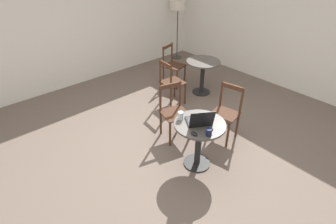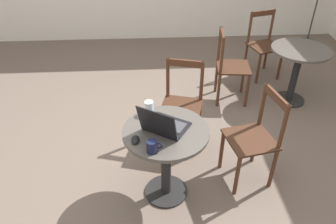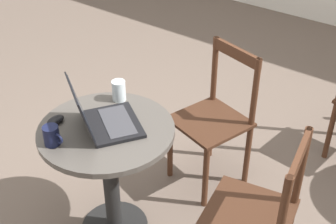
# 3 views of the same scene
# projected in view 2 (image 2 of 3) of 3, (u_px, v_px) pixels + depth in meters

# --- Properties ---
(ground_plane) EXTENTS (16.00, 16.00, 0.00)m
(ground_plane) POSITION_uv_depth(u_px,v_px,m) (164.00, 162.00, 3.26)
(ground_plane) COLOR #66564C
(cafe_table_near) EXTENTS (0.68, 0.68, 0.71)m
(cafe_table_near) POSITION_uv_depth(u_px,v_px,m) (166.00, 148.00, 2.65)
(cafe_table_near) COLOR black
(cafe_table_near) RESTS_ON ground_plane
(cafe_table_mid) EXTENTS (0.68, 0.68, 0.71)m
(cafe_table_mid) POSITION_uv_depth(u_px,v_px,m) (298.00, 63.00, 3.90)
(cafe_table_mid) COLOR black
(cafe_table_mid) RESTS_ON ground_plane
(chair_near_back) EXTENTS (0.48, 0.48, 0.89)m
(chair_near_back) POSITION_uv_depth(u_px,v_px,m) (182.00, 106.00, 3.29)
(chair_near_back) COLOR #472819
(chair_near_back) RESTS_ON ground_plane
(chair_near_right) EXTENTS (0.46, 0.46, 0.89)m
(chair_near_right) POSITION_uv_depth(u_px,v_px,m) (254.00, 139.00, 2.86)
(chair_near_right) COLOR #472819
(chair_near_right) RESTS_ON ground_plane
(chair_mid_left) EXTENTS (0.43, 0.43, 0.89)m
(chair_mid_left) POSITION_uv_depth(u_px,v_px,m) (230.00, 67.00, 3.97)
(chair_mid_left) COLOR #472819
(chair_mid_left) RESTS_ON ground_plane
(chair_mid_back) EXTENTS (0.48, 0.48, 0.89)m
(chair_mid_back) POSITION_uv_depth(u_px,v_px,m) (263.00, 45.00, 4.50)
(chair_mid_back) COLOR #472819
(chair_mid_back) RESTS_ON ground_plane
(laptop) EXTENTS (0.43, 0.43, 0.26)m
(laptop) POSITION_uv_depth(u_px,v_px,m) (164.00, 125.00, 2.51)
(laptop) COLOR black
(laptop) RESTS_ON cafe_table_near
(mouse) EXTENTS (0.06, 0.10, 0.03)m
(mouse) POSITION_uv_depth(u_px,v_px,m) (135.00, 140.00, 2.43)
(mouse) COLOR black
(mouse) RESTS_ON cafe_table_near
(mug) EXTENTS (0.12, 0.08, 0.10)m
(mug) POSITION_uv_depth(u_px,v_px,m) (152.00, 147.00, 2.31)
(mug) COLOR #141938
(mug) RESTS_ON cafe_table_near
(drinking_glass) EXTENTS (0.07, 0.07, 0.11)m
(drinking_glass) POSITION_uv_depth(u_px,v_px,m) (149.00, 108.00, 2.70)
(drinking_glass) COLOR silver
(drinking_glass) RESTS_ON cafe_table_near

